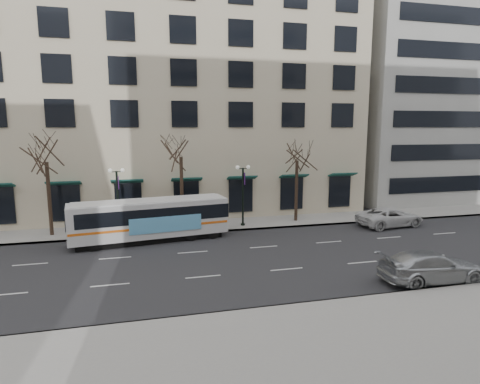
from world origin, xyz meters
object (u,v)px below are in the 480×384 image
object	(u,v)px
tree_far_mid	(181,145)
tree_far_right	(297,149)
lamp_post_right	(243,192)
white_pickup	(390,217)
city_bus	(151,219)
silver_car	(431,267)
tree_far_left	(45,149)
lamp_post_left	(118,198)

from	to	relation	value
tree_far_mid	tree_far_right	size ratio (longest dim) A/B	1.06
tree_far_mid	lamp_post_right	xyz separation A→B (m)	(5.01, -0.60, -3.96)
tree_far_mid	lamp_post_right	size ratio (longest dim) A/B	1.64
white_pickup	tree_far_mid	bearing A→B (deg)	72.70
tree_far_right	city_bus	xyz separation A→B (m)	(-12.59, -2.99, -4.74)
city_bus	silver_car	bearing A→B (deg)	-46.79
lamp_post_right	silver_car	distance (m)	15.90
tree_far_left	tree_far_right	distance (m)	20.00
tree_far_mid	silver_car	bearing A→B (deg)	-50.92
lamp_post_right	white_pickup	size ratio (longest dim) A/B	0.91
tree_far_mid	white_pickup	xyz separation A→B (m)	(17.18, -3.33, -6.11)
tree_far_left	lamp_post_right	xyz separation A→B (m)	(15.01, -0.60, -3.75)
lamp_post_left	lamp_post_right	distance (m)	10.00
tree_far_left	tree_far_mid	bearing A→B (deg)	0.00
tree_far_left	tree_far_right	bearing A→B (deg)	0.00
lamp_post_left	white_pickup	bearing A→B (deg)	-7.02
lamp_post_left	white_pickup	size ratio (longest dim) A/B	0.91
tree_far_right	silver_car	size ratio (longest dim) A/B	1.40
lamp_post_right	white_pickup	xyz separation A→B (m)	(12.17, -2.73, -2.15)
tree_far_left	silver_car	xyz separation A→B (m)	(21.97, -14.74, -5.86)
tree_far_mid	white_pickup	world-z (taller)	tree_far_mid
white_pickup	tree_far_right	bearing A→B (deg)	58.79
silver_car	white_pickup	xyz separation A→B (m)	(5.21, 11.41, -0.04)
lamp_post_right	city_bus	distance (m)	8.06
city_bus	tree_far_right	bearing A→B (deg)	5.48
lamp_post_left	white_pickup	distance (m)	22.44
tree_far_left	white_pickup	world-z (taller)	tree_far_left
tree_far_right	lamp_post_left	world-z (taller)	tree_far_right
tree_far_right	white_pickup	bearing A→B (deg)	-24.88
lamp_post_left	tree_far_right	bearing A→B (deg)	2.29
tree_far_left	tree_far_mid	size ratio (longest dim) A/B	0.98
tree_far_mid	tree_far_left	bearing A→B (deg)	-180.00
lamp_post_right	tree_far_mid	bearing A→B (deg)	173.17
white_pickup	lamp_post_right	bearing A→B (deg)	71.03
lamp_post_right	city_bus	bearing A→B (deg)	-162.52
lamp_post_left	silver_car	xyz separation A→B (m)	(16.96, -14.14, -2.11)
lamp_post_left	tree_far_mid	bearing A→B (deg)	6.85
tree_far_right	white_pickup	xyz separation A→B (m)	(7.18, -3.33, -5.63)
lamp_post_right	silver_car	xyz separation A→B (m)	(6.96, -14.14, -2.11)
silver_car	white_pickup	bearing A→B (deg)	-22.87
lamp_post_left	city_bus	xyz separation A→B (m)	(2.41, -2.39, -1.26)
lamp_post_left	lamp_post_right	xyz separation A→B (m)	(10.00, 0.00, 0.00)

